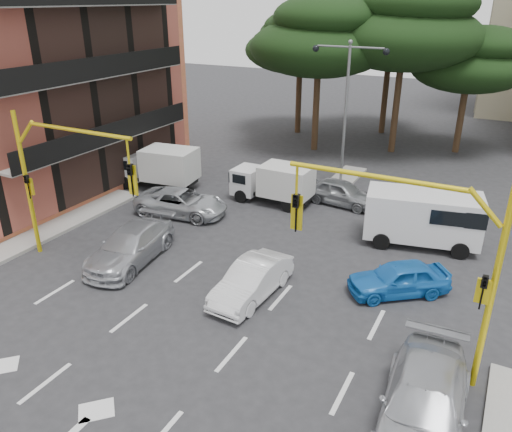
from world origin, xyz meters
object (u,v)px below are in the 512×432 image
Objects in this scene: signal_mast_right at (425,247)px; van_white at (422,219)px; box_truck_b at (273,184)px; car_silver_wagon at (131,246)px; street_lamp_center at (347,89)px; box_truck_a at (157,168)px; car_blue_compact at (399,278)px; car_silver_cross_a at (181,202)px; car_silver_parked at (424,404)px; car_silver_cross_b at (341,192)px; signal_mast_left at (55,171)px; car_white_hatch at (252,280)px.

signal_mast_right is 1.27× the size of van_white.
car_silver_wagon is at bearing 165.35° from box_truck_b.
street_lamp_center is 11.33m from box_truck_a.
car_blue_compact is 0.80× the size of car_silver_cross_a.
car_silver_cross_a is at bearing -90.16° from van_white.
street_lamp_center is (-6.80, 14.01, 1.54)m from signal_mast_right.
signal_mast_right is 11.86m from car_silver_wagon.
car_silver_parked is (1.95, -5.94, 0.11)m from car_blue_compact.
car_silver_wagon is 11.30m from car_silver_cross_b.
signal_mast_left is 1.40× the size of box_truck_b.
van_white is 1.00× the size of box_truck_a.
car_white_hatch is at bearing -173.29° from car_silver_cross_b.
car_white_hatch is 0.92× the size of box_truck_b.
car_blue_compact is at bearing -61.18° from street_lamp_center.
van_white reaches higher than car_silver_cross_a.
box_truck_a is at bearing 143.65° from car_silver_parked.
car_silver_parked is at bearing -130.83° from box_truck_a.
car_blue_compact is (-1.16, 3.75, -3.26)m from signal_mast_right.
car_silver_parked is 1.06× the size of van_white.
signal_mast_left is at bearing 180.00° from signal_mast_right.
signal_mast_left is 1.19× the size of car_silver_parked.
car_silver_parked is 15.35m from box_truck_b.
street_lamp_center is 1.97× the size of car_white_hatch.
car_silver_cross_a is (-6.58, 4.94, -0.02)m from car_white_hatch.
car_silver_parked is (7.60, -16.20, -4.70)m from street_lamp_center.
box_truck_b reaches higher than car_white_hatch.
car_silver_wagon is (2.25, 1.17, -3.19)m from signal_mast_left.
signal_mast_right is at bearing -13.77° from car_silver_wagon.
box_truck_b is at bearing 114.77° from car_white_hatch.
car_silver_cross_a is 8.20m from car_silver_cross_b.
signal_mast_left is 0.77× the size of street_lamp_center.
car_silver_cross_a is (1.26, 6.07, -3.25)m from signal_mast_left.
car_blue_compact is 0.73× the size of car_silver_parked.
signal_mast_right is 6.71m from car_white_hatch.
car_silver_cross_b is at bearing 93.75° from car_white_hatch.
van_white reaches higher than car_silver_cross_b.
car_silver_parked is at bearing -23.35° from car_silver_wagon.
signal_mast_left is 4.07m from car_silver_wagon.
car_blue_compact is at bearing 6.29° from car_silver_wagon.
car_silver_cross_a is (-0.99, 4.89, -0.06)m from car_silver_wagon.
car_silver_wagon is at bearing -66.30° from van_white.
car_white_hatch is (-5.77, 1.13, -3.23)m from signal_mast_right.
car_silver_parked is 1.17× the size of box_truck_b.
car_blue_compact is 9.82m from box_truck_b.
box_truck_b is at bearing -89.65° from box_truck_a.
box_truck_a is (-14.55, 0.35, -0.02)m from van_white.
box_truck_a is at bearing -145.34° from car_blue_compact.
car_white_hatch is at bearing 8.18° from signal_mast_left.
car_white_hatch is at bearing -43.69° from van_white.
street_lamp_center reaches higher than car_silver_wagon.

